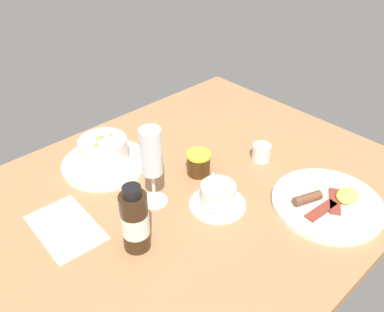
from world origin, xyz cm
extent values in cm
cube|color=#B27F51|center=(0.00, 0.00, -1.50)|extent=(110.00, 84.00, 3.00)
cylinder|color=white|center=(7.91, -22.87, 0.60)|extent=(22.84, 22.84, 1.20)
cylinder|color=white|center=(7.91, -22.87, 4.63)|extent=(12.43, 12.43, 6.86)
cylinder|color=beige|center=(7.91, -22.87, 7.26)|extent=(10.69, 10.69, 1.60)
sphere|color=#979C51|center=(7.97, -23.43, 8.16)|extent=(0.83, 0.83, 0.83)
sphere|color=#979C51|center=(8.43, -23.87, 8.16)|extent=(1.37, 1.37, 1.37)
sphere|color=#979C51|center=(10.56, -21.49, 8.16)|extent=(1.32, 1.32, 1.32)
sphere|color=#979C51|center=(7.66, -23.98, 8.16)|extent=(1.35, 1.35, 1.35)
sphere|color=#979C51|center=(5.13, -23.15, 8.16)|extent=(1.02, 1.02, 1.02)
cube|color=white|center=(27.39, -9.30, 0.15)|extent=(12.70, 19.09, 0.30)
cube|color=silver|center=(26.19, -10.30, 0.55)|extent=(1.93, 14.04, 0.50)
cube|color=silver|center=(26.19, -2.50, 0.55)|extent=(2.39, 3.71, 0.40)
cube|color=silver|center=(28.99, -10.30, 0.55)|extent=(1.68, 13.03, 0.50)
ellipsoid|color=silver|center=(28.99, -3.30, 0.60)|extent=(2.40, 4.00, 0.60)
cylinder|color=white|center=(-2.23, 8.54, 0.45)|extent=(13.32, 13.32, 0.90)
cylinder|color=white|center=(-2.23, 8.54, 3.40)|extent=(8.16, 8.16, 4.99)
cylinder|color=#40220E|center=(-2.23, 8.54, 5.39)|extent=(6.94, 6.94, 1.00)
torus|color=white|center=(-5.03, 4.30, 3.65)|extent=(2.65, 3.44, 3.60)
cylinder|color=white|center=(-24.17, 3.74, 2.28)|extent=(4.96, 4.96, 4.57)
cone|color=white|center=(-26.01, 2.47, 4.02)|extent=(2.91, 2.75, 2.36)
cylinder|color=white|center=(7.60, -2.74, 0.20)|extent=(6.35, 6.35, 0.40)
cylinder|color=white|center=(7.60, -2.74, 4.52)|extent=(0.80, 0.80, 8.24)
cylinder|color=white|center=(7.60, -2.74, 14.25)|extent=(4.92, 4.92, 11.21)
cylinder|color=#EAF1CC|center=(7.60, -2.74, 12.57)|extent=(4.03, 4.03, 6.73)
cylinder|color=#46280E|center=(-7.68, -3.46, 2.67)|extent=(5.94, 5.94, 5.34)
cylinder|color=yellow|center=(-7.68, -3.46, 5.74)|extent=(6.23, 6.23, 0.80)
cylinder|color=#382314|center=(19.03, 5.72, 6.77)|extent=(5.64, 5.64, 13.53)
cylinder|color=white|center=(19.03, 5.72, 6.50)|extent=(5.76, 5.76, 5.14)
cylinder|color=black|center=(19.03, 5.72, 14.63)|extent=(3.67, 3.67, 2.19)
cylinder|color=white|center=(-20.62, 26.30, 0.70)|extent=(25.70, 25.70, 1.40)
cube|color=brown|center=(-16.51, 27.06, 1.70)|extent=(9.17, 3.16, 0.60)
cube|color=brown|center=(-21.52, 27.52, 1.70)|extent=(8.89, 6.83, 0.60)
cylinder|color=brown|center=(-16.77, 23.08, 2.60)|extent=(7.33, 4.49, 2.20)
ellipsoid|color=#F2D859|center=(-24.47, 28.87, 2.40)|extent=(6.00, 4.80, 2.40)
camera|label=1|loc=(51.73, 56.90, 64.69)|focal=38.42mm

